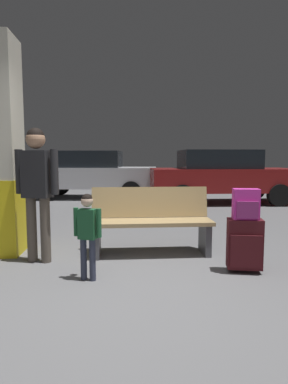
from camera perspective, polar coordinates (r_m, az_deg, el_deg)
The scene contains 8 objects.
ground_plane at distance 6.99m, azimuth -3.22°, elevation -5.09°, with size 18.00×18.00×0.10m, color slate.
bench at distance 4.41m, azimuth 1.24°, elevation -5.08°, with size 1.60×0.53×0.89m.
suitcase at distance 3.89m, azimuth 17.12°, elevation -8.67°, with size 0.41×0.29×0.60m.
backpack_bright at distance 3.80m, azimuth 17.33°, elevation -2.08°, with size 0.30×0.23×0.34m.
child at distance 3.47m, azimuth -9.83°, elevation -6.10°, with size 0.30×0.22×0.92m.
adult at distance 4.18m, azimuth -18.15°, elevation 1.96°, with size 0.54×0.28×1.64m.
parked_car_far at distance 10.74m, azimuth -9.12°, elevation 3.29°, with size 4.26×2.13×1.51m.
parked_car_near at distance 9.65m, azimuth 13.28°, elevation 2.92°, with size 4.12×1.84×1.51m.
Camera 1 is at (-0.12, -2.86, 1.28)m, focal length 30.62 mm.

